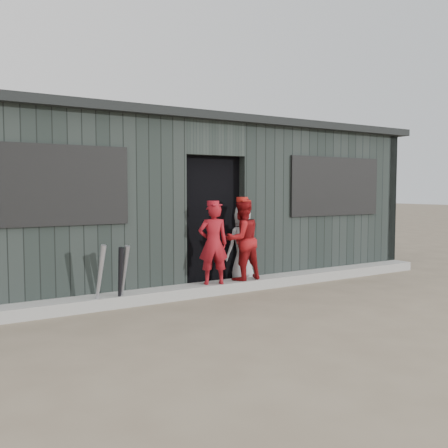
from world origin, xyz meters
TOP-DOWN VIEW (x-y plane):
  - ground at (0.00, 0.00)m, footprint 80.00×80.00m
  - curb at (0.00, 1.82)m, footprint 8.00×0.36m
  - bat_left at (-1.89, 1.66)m, footprint 0.14×0.27m
  - bat_mid at (-1.58, 1.68)m, footprint 0.11×0.27m
  - bat_right at (-1.64, 1.65)m, footprint 0.09×0.22m
  - player_red_left at (-0.21, 1.76)m, footprint 0.49×0.40m
  - player_red_right at (0.33, 1.83)m, footprint 0.62×0.49m
  - player_grey_back at (0.56, 2.14)m, footprint 0.68×0.52m
  - dugout at (-0.00, 3.50)m, footprint 8.30×3.30m

SIDE VIEW (x-z plane):
  - ground at x=0.00m, z-range 0.00..0.00m
  - curb at x=0.00m, z-range 0.00..0.15m
  - bat_right at x=-1.64m, z-range 0.00..0.79m
  - bat_mid at x=-1.58m, z-range 0.00..0.81m
  - bat_left at x=-1.89m, z-range 0.00..0.83m
  - player_grey_back at x=0.56m, z-range 0.00..1.26m
  - player_red_left at x=-0.21m, z-range 0.15..1.31m
  - player_red_right at x=0.33m, z-range 0.15..1.36m
  - dugout at x=0.00m, z-range -0.02..2.60m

